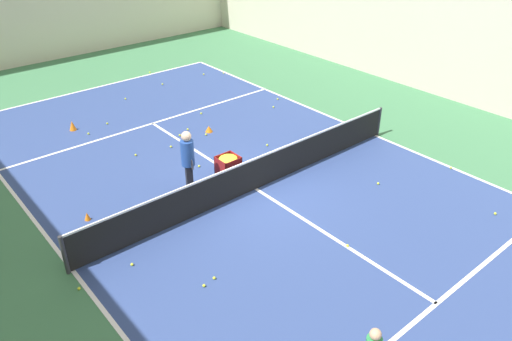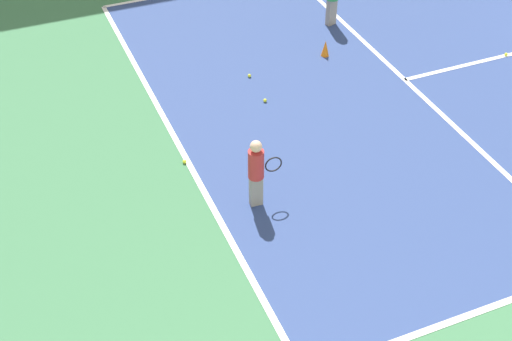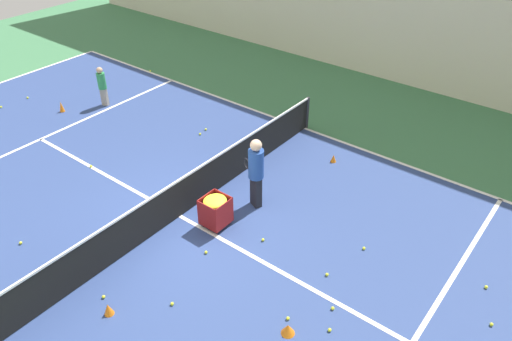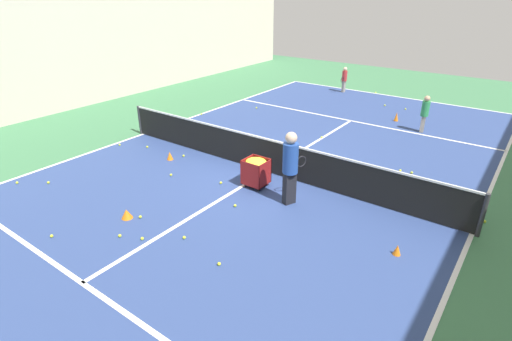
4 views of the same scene
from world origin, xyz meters
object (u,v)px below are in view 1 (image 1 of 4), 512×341
Objects in this scene: tennis_net at (256,173)px; coach_at_net at (188,158)px; ball_cart at (228,163)px; training_cone_1 at (303,143)px.

coach_at_net reaches higher than tennis_net.
tennis_net is 1.95m from coach_at_net.
training_cone_1 is at bearing 2.14° from ball_cart.
ball_cart is 3.07× the size of training_cone_1.
coach_at_net reaches higher than ball_cart.
ball_cart is at bearing -177.86° from training_cone_1.
ball_cart is (-0.29, 0.91, 0.03)m from tennis_net.
ball_cart reaches higher than training_cone_1.
ball_cart is 3.22m from training_cone_1.
training_cone_1 is at bearing 111.33° from coach_at_net.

